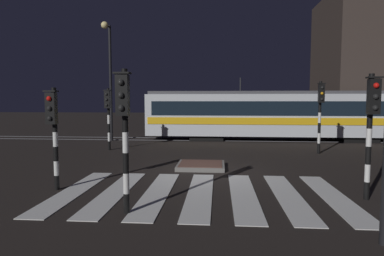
% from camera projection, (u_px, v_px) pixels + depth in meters
% --- Properties ---
extents(ground_plane, '(120.00, 120.00, 0.00)m').
position_uv_depth(ground_plane, '(205.00, 172.00, 12.20)').
color(ground_plane, black).
extents(rail_near, '(80.00, 0.12, 0.03)m').
position_uv_depth(rail_near, '(211.00, 141.00, 21.67)').
color(rail_near, '#59595E').
rests_on(rail_near, ground).
extents(rail_far, '(80.00, 0.12, 0.03)m').
position_uv_depth(rail_far, '(212.00, 138.00, 23.09)').
color(rail_far, '#59595E').
rests_on(rail_far, ground).
extents(crosswalk_zebra, '(8.05, 4.76, 0.02)m').
position_uv_depth(crosswalk_zebra, '(200.00, 194.00, 9.35)').
color(crosswalk_zebra, silver).
rests_on(crosswalk_zebra, ground).
extents(traffic_island, '(1.84, 1.75, 0.18)m').
position_uv_depth(traffic_island, '(201.00, 166.00, 12.99)').
color(traffic_island, slate).
rests_on(traffic_island, ground).
extents(traffic_light_corner_near_left, '(0.36, 0.42, 3.01)m').
position_uv_depth(traffic_light_corner_near_left, '(53.00, 123.00, 9.53)').
color(traffic_light_corner_near_left, black).
rests_on(traffic_light_corner_near_left, ground).
extents(traffic_light_corner_near_right, '(0.36, 0.42, 3.33)m').
position_uv_depth(traffic_light_corner_near_right, '(371.00, 117.00, 8.55)').
color(traffic_light_corner_near_right, black).
rests_on(traffic_light_corner_near_right, ground).
extents(traffic_light_corner_far_right, '(0.36, 0.42, 3.58)m').
position_uv_depth(traffic_light_corner_far_right, '(320.00, 106.00, 16.20)').
color(traffic_light_corner_far_right, black).
rests_on(traffic_light_corner_far_right, ground).
extents(traffic_light_corner_far_left, '(0.36, 0.42, 3.29)m').
position_uv_depth(traffic_light_corner_far_left, '(108.00, 110.00, 17.42)').
color(traffic_light_corner_far_left, black).
rests_on(traffic_light_corner_far_left, ground).
extents(traffic_light_kerb_mid_left, '(0.36, 0.42, 3.35)m').
position_uv_depth(traffic_light_kerb_mid_left, '(124.00, 119.00, 7.45)').
color(traffic_light_kerb_mid_left, black).
rests_on(traffic_light_kerb_mid_left, ground).
extents(street_lamp_trackside_left, '(0.44, 1.21, 7.48)m').
position_uv_depth(street_lamp_trackside_left, '(109.00, 68.00, 21.13)').
color(street_lamp_trackside_left, black).
rests_on(street_lamp_trackside_left, ground).
extents(tram, '(17.84, 2.58, 4.15)m').
position_uv_depth(tram, '(280.00, 114.00, 21.85)').
color(tram, silver).
rests_on(tram, ground).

